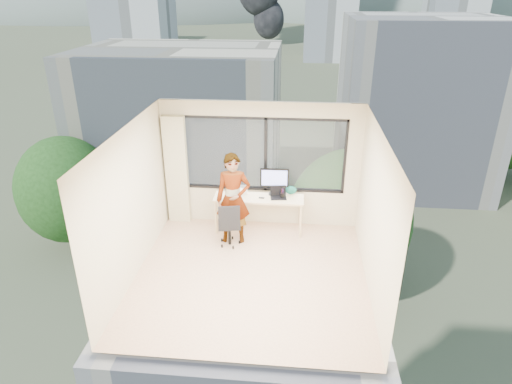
# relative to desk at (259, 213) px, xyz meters

# --- Properties ---
(floor) EXTENTS (4.00, 4.00, 0.01)m
(floor) POSITION_rel_desk_xyz_m (0.00, -1.66, -0.38)
(floor) COLOR beige
(floor) RESTS_ON ground
(ceiling) EXTENTS (4.00, 4.00, 0.01)m
(ceiling) POSITION_rel_desk_xyz_m (0.00, -1.66, 2.23)
(ceiling) COLOR white
(ceiling) RESTS_ON ground
(wall_front) EXTENTS (4.00, 0.01, 2.60)m
(wall_front) POSITION_rel_desk_xyz_m (0.00, -3.66, 0.93)
(wall_front) COLOR beige
(wall_front) RESTS_ON ground
(wall_left) EXTENTS (0.01, 4.00, 2.60)m
(wall_left) POSITION_rel_desk_xyz_m (-2.00, -1.66, 0.93)
(wall_left) COLOR beige
(wall_left) RESTS_ON ground
(wall_right) EXTENTS (0.01, 4.00, 2.60)m
(wall_right) POSITION_rel_desk_xyz_m (2.00, -1.66, 0.93)
(wall_right) COLOR beige
(wall_right) RESTS_ON ground
(window_wall) EXTENTS (3.30, 0.16, 1.55)m
(window_wall) POSITION_rel_desk_xyz_m (0.05, 0.34, 1.15)
(window_wall) COLOR black
(window_wall) RESTS_ON ground
(curtain) EXTENTS (0.45, 0.14, 2.30)m
(curtain) POSITION_rel_desk_xyz_m (-1.72, 0.22, 0.77)
(curtain) COLOR beige
(curtain) RESTS_ON floor
(desk) EXTENTS (1.80, 0.60, 0.75)m
(desk) POSITION_rel_desk_xyz_m (0.00, 0.00, 0.00)
(desk) COLOR beige
(desk) RESTS_ON floor
(chair) EXTENTS (0.55, 0.55, 0.94)m
(chair) POSITION_rel_desk_xyz_m (-0.52, -0.65, 0.09)
(chair) COLOR black
(chair) RESTS_ON floor
(person) EXTENTS (0.69, 0.49, 1.81)m
(person) POSITION_rel_desk_xyz_m (-0.45, -0.49, 0.53)
(person) COLOR #2D2D33
(person) RESTS_ON floor
(monitor) EXTENTS (0.57, 0.14, 0.57)m
(monitor) POSITION_rel_desk_xyz_m (0.29, 0.12, 0.66)
(monitor) COLOR black
(monitor) RESTS_ON desk
(game_console) EXTENTS (0.37, 0.32, 0.08)m
(game_console) POSITION_rel_desk_xyz_m (-0.43, 0.20, 0.42)
(game_console) COLOR white
(game_console) RESTS_ON desk
(laptop) EXTENTS (0.35, 0.37, 0.20)m
(laptop) POSITION_rel_desk_xyz_m (0.39, -0.04, 0.48)
(laptop) COLOR black
(laptop) RESTS_ON desk
(cellphone) EXTENTS (0.11, 0.06, 0.01)m
(cellphone) POSITION_rel_desk_xyz_m (0.06, -0.08, 0.38)
(cellphone) COLOR black
(cellphone) RESTS_ON desk
(pen_cup) EXTENTS (0.10, 0.10, 0.11)m
(pen_cup) POSITION_rel_desk_xyz_m (0.47, -0.03, 0.43)
(pen_cup) COLOR black
(pen_cup) RESTS_ON desk
(handbag) EXTENTS (0.23, 0.12, 0.18)m
(handbag) POSITION_rel_desk_xyz_m (0.63, 0.17, 0.46)
(handbag) COLOR #0B4638
(handbag) RESTS_ON desk
(exterior_ground) EXTENTS (400.00, 400.00, 0.04)m
(exterior_ground) POSITION_rel_desk_xyz_m (0.00, 118.34, -14.38)
(exterior_ground) COLOR #515B3D
(exterior_ground) RESTS_ON ground
(near_bldg_a) EXTENTS (16.00, 12.00, 14.00)m
(near_bldg_a) POSITION_rel_desk_xyz_m (-9.00, 28.34, -7.38)
(near_bldg_a) COLOR #EFE5C8
(near_bldg_a) RESTS_ON exterior_ground
(near_bldg_b) EXTENTS (14.00, 13.00, 16.00)m
(near_bldg_b) POSITION_rel_desk_xyz_m (12.00, 36.34, -6.38)
(near_bldg_b) COLOR white
(near_bldg_b) RESTS_ON exterior_ground
(far_tower_a) EXTENTS (14.00, 14.00, 28.00)m
(far_tower_a) POSITION_rel_desk_xyz_m (-35.00, 93.34, -0.38)
(far_tower_a) COLOR silver
(far_tower_a) RESTS_ON exterior_ground
(far_tower_c) EXTENTS (15.00, 15.00, 26.00)m
(far_tower_c) POSITION_rel_desk_xyz_m (45.00, 138.34, -1.38)
(far_tower_c) COLOR silver
(far_tower_c) RESTS_ON exterior_ground
(far_tower_d) EXTENTS (16.00, 14.00, 22.00)m
(far_tower_d) POSITION_rel_desk_xyz_m (-60.00, 148.34, -3.38)
(far_tower_d) COLOR silver
(far_tower_d) RESTS_ON exterior_ground
(hill_a) EXTENTS (288.00, 216.00, 90.00)m
(hill_a) POSITION_rel_desk_xyz_m (-120.00, 318.34, -14.38)
(hill_a) COLOR slate
(hill_a) RESTS_ON exterior_ground
(hill_b) EXTENTS (300.00, 220.00, 96.00)m
(hill_b) POSITION_rel_desk_xyz_m (100.00, 318.34, -14.38)
(hill_b) COLOR slate
(hill_b) RESTS_ON exterior_ground
(tree_a) EXTENTS (7.00, 7.00, 8.00)m
(tree_a) POSITION_rel_desk_xyz_m (-16.00, 20.34, -10.38)
(tree_a) COLOR #1F4617
(tree_a) RESTS_ON exterior_ground
(tree_b) EXTENTS (7.60, 7.60, 9.00)m
(tree_b) POSITION_rel_desk_xyz_m (4.00, 16.34, -9.88)
(tree_b) COLOR #1F4617
(tree_b) RESTS_ON exterior_ground
(tree_c) EXTENTS (8.40, 8.40, 10.00)m
(tree_c) POSITION_rel_desk_xyz_m (22.00, 38.34, -9.38)
(tree_c) COLOR #1F4617
(tree_c) RESTS_ON exterior_ground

